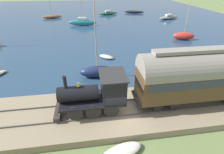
{
  "coord_description": "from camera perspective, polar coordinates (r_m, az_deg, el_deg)",
  "views": [
    {
      "loc": [
        -10.02,
        2.17,
        9.74
      ],
      "look_at": [
        3.36,
        0.2,
        1.99
      ],
      "focal_mm": 28.0,
      "sensor_mm": 36.0,
      "label": 1
    }
  ],
  "objects": [
    {
      "name": "sailboat_black",
      "position": [
        58.19,
        7.24,
        20.41
      ],
      "size": [
        2.97,
        6.12,
        8.36
      ],
      "rotation": [
        0.0,
        0.0,
        -0.31
      ],
      "color": "black",
      "rests_on": "harbor_water"
    },
    {
      "name": "sailboat_green",
      "position": [
        55.09,
        -1.26,
        20.16
      ],
      "size": [
        2.48,
        5.9,
        7.3
      ],
      "rotation": [
        0.0,
        0.0,
        0.25
      ],
      "color": "#236B42",
      "rests_on": "harbor_water"
    },
    {
      "name": "rail_embankment",
      "position": [
        14.45,
        2.37,
        -11.05
      ],
      "size": [
        5.73,
        56.0,
        0.71
      ],
      "color": "#84755B",
      "rests_on": "ground"
    },
    {
      "name": "sailboat_teal",
      "position": [
        42.5,
        -9.64,
        17.23
      ],
      "size": [
        2.22,
        6.5,
        8.17
      ],
      "rotation": [
        0.0,
        0.0,
        -0.19
      ],
      "color": "#1E707A",
      "rests_on": "harbor_water"
    },
    {
      "name": "steam_locomotive",
      "position": [
        12.98,
        -4.44,
        -4.56
      ],
      "size": [
        2.45,
        5.38,
        3.16
      ],
      "color": "black",
      "rests_on": "rail_embankment"
    },
    {
      "name": "ground_plane",
      "position": [
        14.14,
        2.86,
        -13.78
      ],
      "size": [
        200.0,
        200.0,
        0.0
      ],
      "primitive_type": "plane",
      "color": "#607542"
    },
    {
      "name": "sailboat_red",
      "position": [
        34.31,
        22.34,
        12.4
      ],
      "size": [
        2.23,
        3.96,
        9.48
      ],
      "rotation": [
        0.0,
        0.0,
        -0.22
      ],
      "color": "#B72D23",
      "rests_on": "harbor_water"
    },
    {
      "name": "passenger_coach",
      "position": [
        15.3,
        27.69,
        0.89
      ],
      "size": [
        2.6,
        10.75,
        4.63
      ],
      "color": "black",
      "rests_on": "rail_embankment"
    },
    {
      "name": "harbor_water",
      "position": [
        54.8,
        -6.33,
        19.39
      ],
      "size": [
        80.0,
        80.0,
        0.01
      ],
      "color": "navy",
      "rests_on": "ground"
    },
    {
      "name": "sailboat_gray",
      "position": [
        51.32,
        17.99,
        18.08
      ],
      "size": [
        3.41,
        6.37,
        5.57
      ],
      "rotation": [
        0.0,
        0.0,
        0.34
      ],
      "color": "gray",
      "rests_on": "harbor_water"
    },
    {
      "name": "sailboat_navy",
      "position": [
        19.4,
        -4.86,
        1.9
      ],
      "size": [
        1.49,
        3.86,
        7.94
      ],
      "rotation": [
        0.0,
        0.0,
        -0.02
      ],
      "color": "#192347",
      "rests_on": "harbor_water"
    },
    {
      "name": "sailboat_brown",
      "position": [
        52.79,
        -19.03,
        18.16
      ],
      "size": [
        2.25,
        5.31,
        4.96
      ],
      "rotation": [
        0.0,
        0.0,
        0.18
      ],
      "color": "brown",
      "rests_on": "harbor_water"
    },
    {
      "name": "rowboat_mid_harbor",
      "position": [
        24.16,
        -1.87,
        6.63
      ],
      "size": [
        2.03,
        2.24,
        0.47
      ],
      "rotation": [
        0.0,
        0.0,
        -0.67
      ],
      "color": "#B7B2A3",
      "rests_on": "harbor_water"
    },
    {
      "name": "beached_dinghy",
      "position": [
        11.93,
        3.13,
        -23.19
      ],
      "size": [
        1.88,
        3.0,
        0.44
      ],
      "color": "beige",
      "rests_on": "ground"
    }
  ]
}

